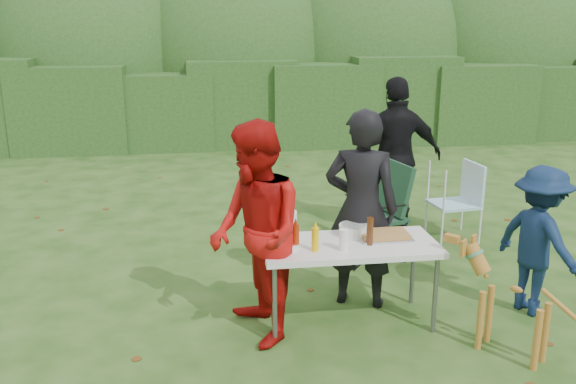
{
  "coord_description": "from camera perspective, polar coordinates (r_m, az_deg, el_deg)",
  "views": [
    {
      "loc": [
        -0.86,
        -4.72,
        2.58
      ],
      "look_at": [
        -0.07,
        0.77,
        1.0
      ],
      "focal_mm": 38.0,
      "sensor_mm": 36.0,
      "label": 1
    }
  ],
  "objects": [
    {
      "name": "ground",
      "position": [
        5.45,
        1.88,
        -12.36
      ],
      "size": [
        80.0,
        80.0,
        0.0
      ],
      "primitive_type": "plane",
      "color": "#1E4211"
    },
    {
      "name": "hedge_row",
      "position": [
        12.87,
        -4.34,
        8.14
      ],
      "size": [
        22.0,
        1.4,
        1.7
      ],
      "primitive_type": "cube",
      "color": "#23471C",
      "rests_on": "ground"
    },
    {
      "name": "shrub_backdrop",
      "position": [
        14.38,
        -4.86,
        11.95
      ],
      "size": [
        20.0,
        2.6,
        3.2
      ],
      "primitive_type": "ellipsoid",
      "color": "#3D6628",
      "rests_on": "ground"
    },
    {
      "name": "folding_table",
      "position": [
        5.25,
        5.78,
        -5.34
      ],
      "size": [
        1.5,
        0.7,
        0.74
      ],
      "color": "silver",
      "rests_on": "ground"
    },
    {
      "name": "person_cook",
      "position": [
        5.55,
        6.87,
        -1.61
      ],
      "size": [
        0.78,
        0.65,
        1.84
      ],
      "primitive_type": "imported",
      "rotation": [
        0.0,
        0.0,
        2.77
      ],
      "color": "black",
      "rests_on": "ground"
    },
    {
      "name": "person_red_jacket",
      "position": [
        4.9,
        -3.02,
        -3.97
      ],
      "size": [
        0.87,
        1.02,
        1.83
      ],
      "primitive_type": "imported",
      "rotation": [
        0.0,
        0.0,
        -1.35
      ],
      "color": "#A80D0B",
      "rests_on": "ground"
    },
    {
      "name": "person_black_puffy",
      "position": [
        7.5,
        10.07,
        3.23
      ],
      "size": [
        1.14,
        0.49,
        1.93
      ],
      "primitive_type": "imported",
      "rotation": [
        0.0,
        0.0,
        3.15
      ],
      "color": "black",
      "rests_on": "ground"
    },
    {
      "name": "child",
      "position": [
        5.87,
        22.43,
        -4.23
      ],
      "size": [
        0.77,
        1.0,
        1.36
      ],
      "primitive_type": "imported",
      "rotation": [
        0.0,
        0.0,
        1.91
      ],
      "color": "#0D2040",
      "rests_on": "ground"
    },
    {
      "name": "dog",
      "position": [
        5.13,
        20.42,
        -9.91
      ],
      "size": [
        0.85,
        0.94,
        0.86
      ],
      "primitive_type": null,
      "rotation": [
        0.0,
        0.0,
        2.25
      ],
      "color": "#A46F28",
      "rests_on": "ground"
    },
    {
      "name": "camping_chair",
      "position": [
        6.77,
        8.08,
        -1.81
      ],
      "size": [
        0.81,
        0.81,
        1.08
      ],
      "primitive_type": null,
      "rotation": [
        0.0,
        0.0,
        3.38
      ],
      "color": "#1B4028",
      "rests_on": "ground"
    },
    {
      "name": "lawn_chair",
      "position": [
        7.6,
        15.26,
        -0.8
      ],
      "size": [
        0.61,
        0.61,
        0.94
      ],
      "primitive_type": null,
      "rotation": [
        0.0,
        0.0,
        3.25
      ],
      "color": "#56BEE4",
      "rests_on": "ground"
    },
    {
      "name": "food_tray",
      "position": [
        5.38,
        9.01,
        -4.18
      ],
      "size": [
        0.45,
        0.3,
        0.02
      ],
      "primitive_type": "cube",
      "color": "#B7B7BA",
      "rests_on": "folding_table"
    },
    {
      "name": "focaccia_bread",
      "position": [
        5.37,
        9.02,
        -3.9
      ],
      "size": [
        0.4,
        0.26,
        0.04
      ],
      "primitive_type": "cube",
      "color": "#AF7F3F",
      "rests_on": "food_tray"
    },
    {
      "name": "mustard_bottle",
      "position": [
        5.01,
        2.56,
        -4.45
      ],
      "size": [
        0.06,
        0.06,
        0.2
      ],
      "primitive_type": "cylinder",
      "color": "yellow",
      "rests_on": "folding_table"
    },
    {
      "name": "ketchup_bottle",
      "position": [
        5.02,
        0.72,
        -4.25
      ],
      "size": [
        0.06,
        0.06,
        0.22
      ],
      "primitive_type": "cylinder",
      "color": "maroon",
      "rests_on": "folding_table"
    },
    {
      "name": "beer_bottle",
      "position": [
        5.18,
        7.66,
        -3.66
      ],
      "size": [
        0.06,
        0.06,
        0.24
      ],
      "primitive_type": "cylinder",
      "color": "#47230F",
      "rests_on": "folding_table"
    },
    {
      "name": "paper_towel_roll",
      "position": [
        5.23,
        0.18,
        -3.18
      ],
      "size": [
        0.12,
        0.12,
        0.26
      ],
      "primitive_type": "cylinder",
      "color": "white",
      "rests_on": "folding_table"
    },
    {
      "name": "cup_stack",
      "position": [
        5.04,
        5.24,
        -4.48
      ],
      "size": [
        0.08,
        0.08,
        0.18
      ],
      "primitive_type": "cylinder",
      "color": "white",
      "rests_on": "folding_table"
    },
    {
      "name": "pasta_bowl",
      "position": [
        5.39,
        6.16,
        -3.57
      ],
      "size": [
        0.26,
        0.26,
        0.1
      ],
      "primitive_type": "cylinder",
      "color": "silver",
      "rests_on": "folding_table"
    },
    {
      "name": "plate_stack",
      "position": [
        5.08,
        -0.25,
        -5.03
      ],
      "size": [
        0.24,
        0.24,
        0.05
      ],
      "primitive_type": "cylinder",
      "color": "white",
      "rests_on": "folding_table"
    }
  ]
}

